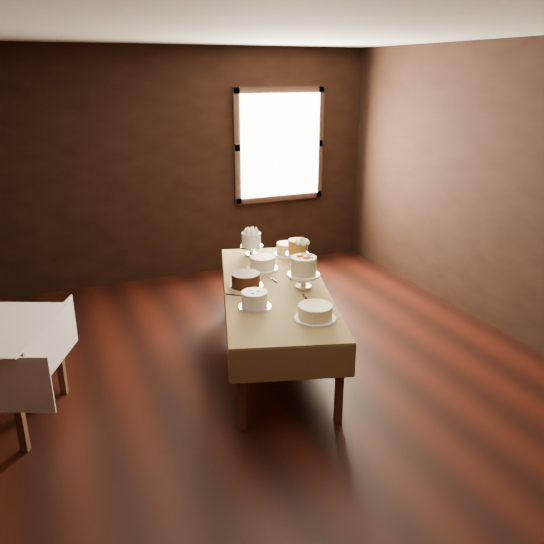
{
  "coord_description": "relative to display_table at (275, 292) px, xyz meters",
  "views": [
    {
      "loc": [
        -1.7,
        -3.75,
        2.5
      ],
      "look_at": [
        0.0,
        0.2,
        0.95
      ],
      "focal_mm": 36.69,
      "sensor_mm": 36.0,
      "label": 1
    }
  ],
  "objects": [
    {
      "name": "cake_meringue",
      "position": [
        0.13,
        0.92,
        0.17
      ],
      "size": [
        0.27,
        0.27,
        0.25
      ],
      "color": "silver",
      "rests_on": "display_table"
    },
    {
      "name": "cake_server_c",
      "position": [
        0.04,
        0.25,
        0.06
      ],
      "size": [
        0.04,
        0.24,
        0.01
      ],
      "primitive_type": "cube",
      "rotation": [
        0.0,
        0.0,
        1.62
      ],
      "color": "silver",
      "rests_on": "display_table"
    },
    {
      "name": "flower_vase",
      "position": [
        0.34,
        0.16,
        0.13
      ],
      "size": [
        0.18,
        0.18,
        0.15
      ],
      "primitive_type": "imported",
      "rotation": [
        0.0,
        0.0,
        0.35
      ],
      "color": "#2D2823",
      "rests_on": "display_table"
    },
    {
      "name": "cake_server_d",
      "position": [
        0.34,
        0.15,
        0.06
      ],
      "size": [
        0.23,
        0.11,
        0.01
      ],
      "primitive_type": "cube",
      "rotation": [
        0.0,
        0.0,
        0.38
      ],
      "color": "silver",
      "rests_on": "display_table"
    },
    {
      "name": "ceiling",
      "position": [
        -0.14,
        -0.46,
        2.14
      ],
      "size": [
        5.0,
        6.0,
        0.01
      ],
      "primitive_type": "cube",
      "color": "beige",
      "rests_on": "wall_back"
    },
    {
      "name": "cake_lattice",
      "position": [
        0.08,
        0.48,
        0.11
      ],
      "size": [
        0.33,
        0.33,
        0.11
      ],
      "color": "white",
      "rests_on": "display_table"
    },
    {
      "name": "cake_swirl",
      "position": [
        -0.34,
        -0.36,
        0.12
      ],
      "size": [
        0.29,
        0.29,
        0.14
      ],
      "color": "silver",
      "rests_on": "display_table"
    },
    {
      "name": "window",
      "position": [
        1.16,
        2.48,
        0.94
      ],
      "size": [
        1.1,
        0.05,
        1.3
      ],
      "primitive_type": "cube",
      "color": "#FFEABF",
      "rests_on": "wall_back"
    },
    {
      "name": "cake_server_e",
      "position": [
        -0.34,
        -0.11,
        0.06
      ],
      "size": [
        0.19,
        0.18,
        0.01
      ],
      "primitive_type": "cube",
      "rotation": [
        0.0,
        0.0,
        -0.73
      ],
      "color": "silver",
      "rests_on": "display_table"
    },
    {
      "name": "cake_caramel",
      "position": [
        0.43,
        0.45,
        0.17
      ],
      "size": [
        0.24,
        0.24,
        0.27
      ],
      "color": "white",
      "rests_on": "display_table"
    },
    {
      "name": "cake_speckled",
      "position": [
        0.48,
        0.79,
        0.11
      ],
      "size": [
        0.29,
        0.29,
        0.13
      ],
      "color": "white",
      "rests_on": "display_table"
    },
    {
      "name": "cake_cream",
      "position": [
        0.01,
        -0.75,
        0.11
      ],
      "size": [
        0.36,
        0.36,
        0.11
      ],
      "color": "white",
      "rests_on": "display_table"
    },
    {
      "name": "cake_chocolate",
      "position": [
        -0.24,
        0.11,
        0.11
      ],
      "size": [
        0.35,
        0.35,
        0.12
      ],
      "color": "silver",
      "rests_on": "display_table"
    },
    {
      "name": "cake_flowers",
      "position": [
        0.22,
        -0.12,
        0.18
      ],
      "size": [
        0.29,
        0.29,
        0.3
      ],
      "color": "white",
      "rests_on": "display_table"
    },
    {
      "name": "cake_server_b",
      "position": [
        0.11,
        -0.44,
        0.06
      ],
      "size": [
        0.07,
        0.24,
        0.01
      ],
      "primitive_type": "cube",
      "rotation": [
        0.0,
        0.0,
        -1.76
      ],
      "color": "silver",
      "rests_on": "display_table"
    },
    {
      "name": "floor",
      "position": [
        -0.14,
        -0.46,
        -0.66
      ],
      "size": [
        5.0,
        6.0,
        0.01
      ],
      "primitive_type": "cube",
      "color": "black",
      "rests_on": "ground"
    },
    {
      "name": "flower_bouquet",
      "position": [
        0.34,
        0.16,
        0.32
      ],
      "size": [
        0.14,
        0.14,
        0.2
      ],
      "primitive_type": null,
      "color": "white",
      "rests_on": "flower_vase"
    },
    {
      "name": "wall_back",
      "position": [
        -0.14,
        2.54,
        0.74
      ],
      "size": [
        5.0,
        0.02,
        2.8
      ],
      "primitive_type": "cube",
      "color": "black",
      "rests_on": "ground"
    },
    {
      "name": "wall_right",
      "position": [
        2.36,
        -0.46,
        0.74
      ],
      "size": [
        0.02,
        6.0,
        2.8
      ],
      "primitive_type": "cube",
      "color": "black",
      "rests_on": "ground"
    },
    {
      "name": "display_table",
      "position": [
        0.0,
        0.0,
        0.0
      ],
      "size": [
        1.54,
        2.45,
        0.71
      ],
      "rotation": [
        0.0,
        0.0,
        -0.3
      ],
      "color": "#3F2213",
      "rests_on": "ground"
    }
  ]
}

